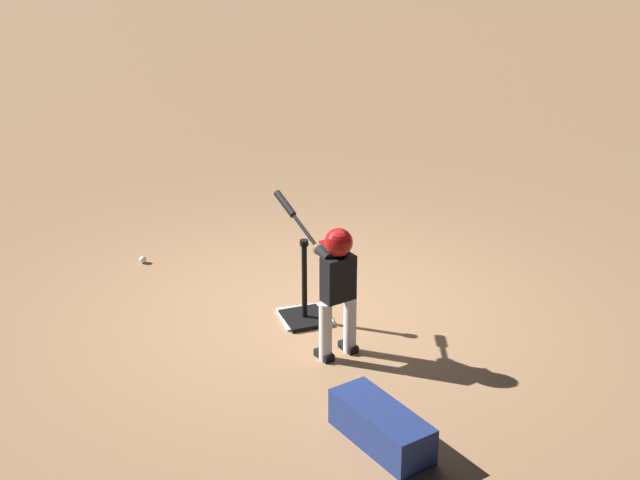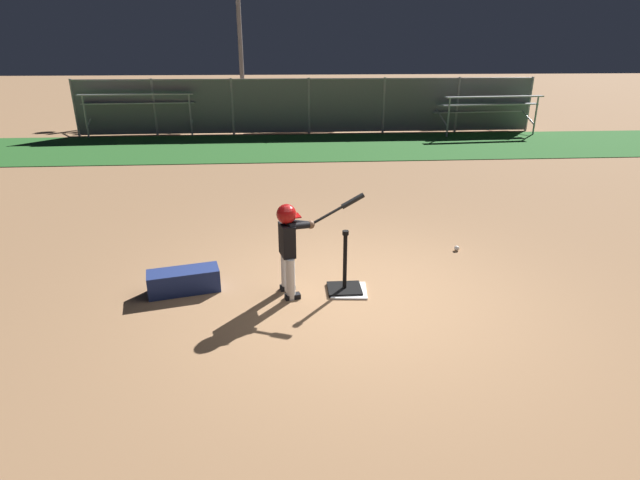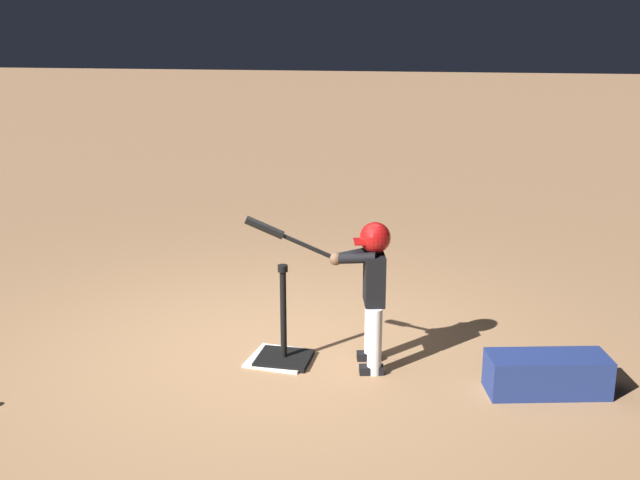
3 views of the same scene
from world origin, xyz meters
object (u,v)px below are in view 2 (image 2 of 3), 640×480
at_px(bleachers_right_center, 300,115).
at_px(bleachers_far_left, 477,112).
at_px(bleachers_center, 146,111).
at_px(batter_child, 290,238).
at_px(batting_tee, 345,282).
at_px(equipment_bag, 184,281).
at_px(baseball, 457,248).

height_order(bleachers_right_center, bleachers_far_left, bleachers_far_left).
xyz_separation_m(bleachers_center, bleachers_far_left, (11.26, -0.58, -0.04)).
bearing_deg(batter_child, batting_tee, 3.50).
bearing_deg(bleachers_center, batting_tee, -66.46).
distance_m(batter_child, equipment_bag, 1.43).
bearing_deg(bleachers_far_left, batting_tee, -116.94).
relative_size(bleachers_far_left, equipment_bag, 4.10).
relative_size(batting_tee, bleachers_far_left, 0.23).
bearing_deg(bleachers_far_left, batter_child, -119.32).
relative_size(bleachers_right_center, equipment_bag, 3.76).
distance_m(batting_tee, bleachers_far_left, 13.09).
distance_m(baseball, bleachers_center, 13.20).
height_order(batter_child, equipment_bag, batter_child).
bearing_deg(batting_tee, bleachers_right_center, 90.41).
bearing_deg(bleachers_right_center, batter_child, -92.51).
relative_size(batting_tee, baseball, 10.52).
relative_size(bleachers_center, equipment_bag, 4.32).
bearing_deg(batting_tee, baseball, 32.58).
height_order(batter_child, baseball, batter_child).
height_order(batting_tee, bleachers_right_center, bleachers_right_center).
distance_m(batter_child, bleachers_center, 13.14).
height_order(batting_tee, baseball, batting_tee).
bearing_deg(bleachers_center, baseball, -57.37).
bearing_deg(batting_tee, bleachers_far_left, 63.06).
bearing_deg(batter_child, bleachers_far_left, 60.68).
height_order(batting_tee, batter_child, batter_child).
xyz_separation_m(baseball, equipment_bag, (-3.72, -1.02, 0.10)).
xyz_separation_m(bleachers_far_left, equipment_bag, (-7.87, -11.54, -0.48)).
distance_m(baseball, bleachers_right_center, 11.62).
bearing_deg(batter_child, baseball, 25.88).
bearing_deg(batting_tee, equipment_bag, 176.45).
xyz_separation_m(batting_tee, baseball, (1.78, 1.14, -0.08)).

